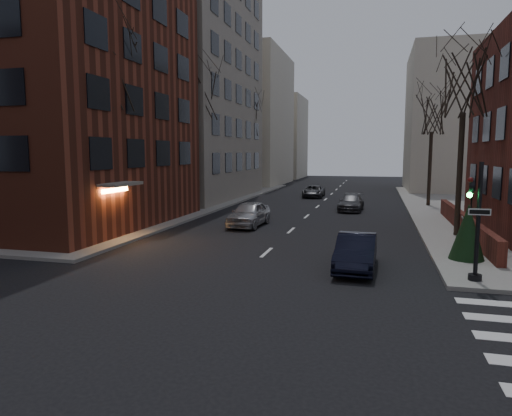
{
  "coord_description": "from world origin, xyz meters",
  "views": [
    {
      "loc": [
        4.68,
        -7.46,
        4.46
      ],
      "look_at": [
        -0.48,
        11.96,
        2.0
      ],
      "focal_mm": 32.0,
      "sensor_mm": 36.0,
      "label": 1
    }
  ],
  "objects": [
    {
      "name": "parked_sedan",
      "position": [
        4.0,
        10.0,
        0.67
      ],
      "size": [
        1.53,
        4.13,
        1.35
      ],
      "primitive_type": "imported",
      "rotation": [
        0.0,
        0.0,
        -0.03
      ],
      "color": "black",
      "rests_on": "ground"
    },
    {
      "name": "tree_left_b",
      "position": [
        -8.8,
        26.0,
        8.91
      ],
      "size": [
        4.4,
        4.4,
        10.8
      ],
      "color": "#2D231C",
      "rests_on": "sidewalk_far_left"
    },
    {
      "name": "building_left_tan",
      "position": [
        -17.0,
        34.0,
        14.0
      ],
      "size": [
        18.0,
        18.0,
        28.0
      ],
      "primitive_type": "cube",
      "color": "gray",
      "rests_on": "ground"
    },
    {
      "name": "tree_left_c",
      "position": [
        -8.8,
        40.0,
        8.03
      ],
      "size": [
        3.96,
        3.96,
        9.72
      ],
      "color": "#2D231C",
      "rests_on": "sidewalk_far_left"
    },
    {
      "name": "car_lane_silver",
      "position": [
        -2.76,
        18.91,
        0.75
      ],
      "size": [
        1.98,
        4.49,
        1.5
      ],
      "primitive_type": "imported",
      "rotation": [
        0.0,
        0.0,
        -0.05
      ],
      "color": "#ABACB0",
      "rests_on": "ground"
    },
    {
      "name": "tree_right_b",
      "position": [
        8.8,
        32.0,
        7.59
      ],
      "size": [
        3.74,
        3.74,
        9.18
      ],
      "color": "#2D231C",
      "rests_on": "sidewalk_far_right"
    },
    {
      "name": "building_left_brick",
      "position": [
        -15.5,
        16.5,
        9.0
      ],
      "size": [
        15.0,
        15.0,
        18.0
      ],
      "primitive_type": "cube",
      "color": "brown",
      "rests_on": "ground"
    },
    {
      "name": "ground",
      "position": [
        0.0,
        0.0,
        0.0
      ],
      "size": [
        160.0,
        160.0,
        0.0
      ],
      "primitive_type": "plane",
      "color": "black",
      "rests_on": "ground"
    },
    {
      "name": "sandwich_board",
      "position": [
        9.02,
        18.35,
        0.63
      ],
      "size": [
        0.44,
        0.61,
        0.95
      ],
      "primitive_type": "cube",
      "rotation": [
        0.0,
        0.0,
        -0.03
      ],
      "color": "silver",
      "rests_on": "sidewalk_far_right"
    },
    {
      "name": "car_lane_gray",
      "position": [
        2.82,
        28.0,
        0.62
      ],
      "size": [
        1.95,
        4.34,
        1.23
      ],
      "primitive_type": "imported",
      "rotation": [
        0.0,
        0.0,
        -0.05
      ],
      "color": "#39393D",
      "rests_on": "ground"
    },
    {
      "name": "sidewalk_far_left",
      "position": [
        -29.0,
        30.0,
        0.07
      ],
      "size": [
        44.0,
        44.0,
        0.15
      ],
      "primitive_type": "cube",
      "color": "gray",
      "rests_on": "ground"
    },
    {
      "name": "low_wall_right",
      "position": [
        9.3,
        19.0,
        0.65
      ],
      "size": [
        0.35,
        16.0,
        1.0
      ],
      "primitive_type": "cube",
      "color": "#5B221A",
      "rests_on": "sidewalk_far_right"
    },
    {
      "name": "streetlamp_near",
      "position": [
        -8.2,
        22.0,
        4.24
      ],
      "size": [
        0.36,
        0.36,
        6.28
      ],
      "color": "black",
      "rests_on": "sidewalk_far_left"
    },
    {
      "name": "building_distant_lb",
      "position": [
        -13.0,
        72.0,
        7.0
      ],
      "size": [
        10.0,
        12.0,
        14.0
      ],
      "primitive_type": "cube",
      "color": "#BBB09E",
      "rests_on": "ground"
    },
    {
      "name": "building_distant_la",
      "position": [
        -15.0,
        55.0,
        9.0
      ],
      "size": [
        14.0,
        16.0,
        18.0
      ],
      "primitive_type": "cube",
      "color": "#BBB09E",
      "rests_on": "ground"
    },
    {
      "name": "car_lane_far",
      "position": [
        -1.4,
        37.89,
        0.59
      ],
      "size": [
        2.03,
        4.27,
        1.18
      ],
      "primitive_type": "imported",
      "rotation": [
        0.0,
        0.0,
        0.02
      ],
      "color": "#393A3E",
      "rests_on": "ground"
    },
    {
      "name": "evergreen_shrub",
      "position": [
        8.28,
        12.22,
        1.29
      ],
      "size": [
        1.61,
        1.61,
        2.27
      ],
      "primitive_type": "cone",
      "rotation": [
        0.0,
        0.0,
        0.2
      ],
      "color": "black",
      "rests_on": "sidewalk_far_right"
    },
    {
      "name": "building_distant_ra",
      "position": [
        15.0,
        50.0,
        8.0
      ],
      "size": [
        14.0,
        14.0,
        16.0
      ],
      "primitive_type": "cube",
      "color": "#BBB09E",
      "rests_on": "ground"
    },
    {
      "name": "tree_right_a",
      "position": [
        8.8,
        18.0,
        8.03
      ],
      "size": [
        3.96,
        3.96,
        9.72
      ],
      "color": "#2D231C",
      "rests_on": "sidewalk_far_right"
    },
    {
      "name": "streetlamp_far",
      "position": [
        -8.2,
        42.0,
        4.24
      ],
      "size": [
        0.36,
        0.36,
        6.28
      ],
      "color": "black",
      "rests_on": "sidewalk_far_left"
    },
    {
      "name": "tree_left_a",
      "position": [
        -8.8,
        14.0,
        8.47
      ],
      "size": [
        4.18,
        4.18,
        10.26
      ],
      "color": "#2D231C",
      "rests_on": "sidewalk_far_left"
    },
    {
      "name": "traffic_signal",
      "position": [
        7.94,
        8.99,
        1.91
      ],
      "size": [
        0.76,
        0.44,
        4.0
      ],
      "color": "black",
      "rests_on": "sidewalk_far_right"
    }
  ]
}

